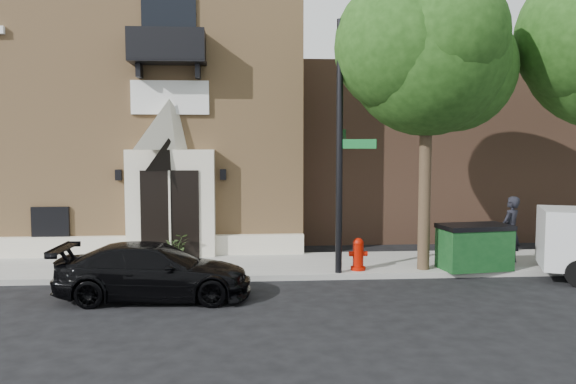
% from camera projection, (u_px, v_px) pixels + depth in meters
% --- Properties ---
extents(ground, '(120.00, 120.00, 0.00)m').
position_uv_depth(ground, '(198.00, 282.00, 14.25)').
color(ground, black).
rests_on(ground, ground).
extents(sidewalk, '(42.00, 3.00, 0.15)m').
position_uv_depth(sidewalk, '(238.00, 266.00, 15.81)').
color(sidewalk, gray).
rests_on(sidewalk, ground).
extents(church, '(12.20, 11.01, 9.30)m').
position_uv_depth(church, '(136.00, 115.00, 21.56)').
color(church, tan).
rests_on(church, ground).
extents(neighbour_building, '(18.00, 8.00, 6.40)m').
position_uv_depth(neighbour_building, '(500.00, 152.00, 23.81)').
color(neighbour_building, brown).
rests_on(neighbour_building, ground).
extents(street_tree_left, '(4.97, 4.38, 7.77)m').
position_uv_depth(street_tree_left, '(430.00, 53.00, 14.55)').
color(street_tree_left, '#38281C').
rests_on(street_tree_left, sidewalk).
extents(black_sedan, '(4.43, 1.94, 1.27)m').
position_uv_depth(black_sedan, '(155.00, 271.00, 12.71)').
color(black_sedan, black).
rests_on(black_sedan, ground).
extents(street_sign, '(0.99, 1.23, 6.51)m').
position_uv_depth(street_sign, '(340.00, 147.00, 14.45)').
color(street_sign, black).
rests_on(street_sign, sidewalk).
extents(fire_hydrant, '(0.49, 0.40, 0.87)m').
position_uv_depth(fire_hydrant, '(358.00, 254.00, 14.98)').
color(fire_hydrant, '#970C00').
rests_on(fire_hydrant, sidewalk).
extents(dumpster, '(1.97, 1.29, 1.21)m').
position_uv_depth(dumpster, '(474.00, 246.00, 15.09)').
color(dumpster, '#0E3615').
rests_on(dumpster, sidewalk).
extents(planter, '(0.77, 0.69, 0.76)m').
position_uv_depth(planter, '(178.00, 246.00, 16.48)').
color(planter, '#44622E').
rests_on(planter, sidewalk).
extents(pedestrian_near, '(0.83, 0.78, 1.90)m').
position_uv_depth(pedestrian_near, '(511.00, 230.00, 15.84)').
color(pedestrian_near, black).
rests_on(pedestrian_near, sidewalk).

